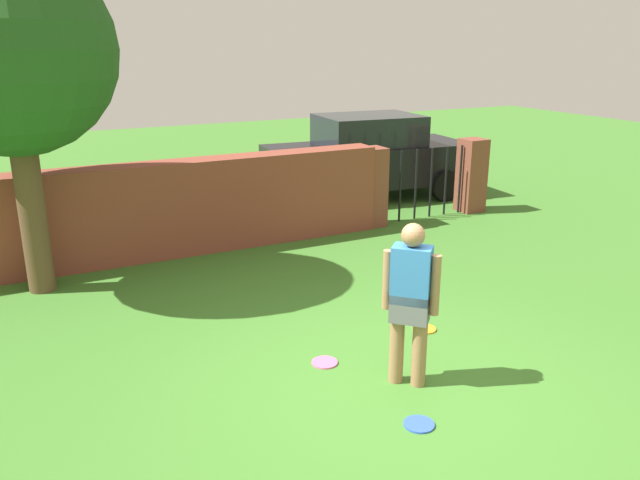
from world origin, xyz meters
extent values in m
plane|color=#3D7528|center=(0.00, 0.00, 0.00)|extent=(40.00, 40.00, 0.00)
cube|color=brown|center=(-1.50, 4.95, 0.73)|extent=(8.26, 0.50, 1.45)
cylinder|color=brown|center=(-2.78, 4.28, 1.19)|extent=(0.34, 0.34, 2.38)
sphere|color=#23511E|center=(-2.78, 4.28, 3.08)|extent=(2.54, 2.54, 2.54)
cylinder|color=#9E704C|center=(0.27, -0.01, 0.42)|extent=(0.14, 0.14, 0.85)
cylinder|color=#9E704C|center=(0.11, 0.15, 0.42)|extent=(0.14, 0.14, 0.85)
cube|color=slate|center=(0.19, 0.07, 0.80)|extent=(0.41, 0.41, 0.28)
cube|color=#3372BF|center=(0.19, 0.07, 1.12)|extent=(0.41, 0.41, 0.55)
sphere|color=#9E704C|center=(0.19, 0.07, 1.51)|extent=(0.22, 0.22, 0.22)
cylinder|color=#9E704C|center=(0.35, -0.09, 1.05)|extent=(0.09, 0.09, 0.58)
cylinder|color=#9E704C|center=(0.03, 0.23, 1.05)|extent=(0.09, 0.09, 0.58)
cube|color=brown|center=(2.73, 4.95, 0.70)|extent=(0.44, 0.44, 1.40)
cube|color=brown|center=(4.97, 4.95, 0.70)|extent=(0.44, 0.44, 1.40)
cylinder|color=black|center=(3.00, 4.95, 0.65)|extent=(0.04, 0.04, 1.30)
cylinder|color=black|center=(3.34, 4.95, 0.65)|extent=(0.04, 0.04, 1.30)
cylinder|color=black|center=(3.68, 4.95, 0.65)|extent=(0.04, 0.04, 1.30)
cylinder|color=black|center=(4.02, 4.95, 0.65)|extent=(0.04, 0.04, 1.30)
cylinder|color=black|center=(4.36, 4.95, 0.65)|extent=(0.04, 0.04, 1.30)
cylinder|color=black|center=(4.70, 4.95, 0.65)|extent=(0.04, 0.04, 1.30)
cube|color=black|center=(3.76, 6.78, 0.72)|extent=(4.33, 2.05, 0.80)
cube|color=#1E2328|center=(3.76, 6.78, 1.42)|extent=(2.12, 1.67, 0.60)
cylinder|color=black|center=(5.19, 7.51, 0.32)|extent=(0.66, 0.27, 0.64)
cylinder|color=black|center=(5.04, 5.81, 0.32)|extent=(0.66, 0.27, 0.64)
cylinder|color=black|center=(2.47, 7.74, 0.32)|extent=(0.66, 0.27, 0.64)
cylinder|color=black|center=(2.32, 6.05, 0.32)|extent=(0.66, 0.27, 0.64)
cylinder|color=pink|center=(-0.35, 0.78, 0.01)|extent=(0.27, 0.27, 0.02)
cylinder|color=orange|center=(1.05, 0.97, 0.01)|extent=(0.27, 0.27, 0.02)
cylinder|color=blue|center=(-0.12, -0.58, 0.01)|extent=(0.27, 0.27, 0.02)
camera|label=1|loc=(-3.06, -4.47, 3.22)|focal=35.82mm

